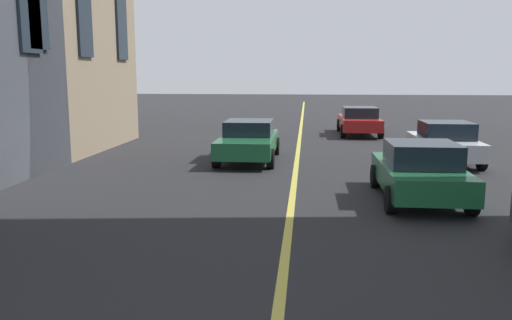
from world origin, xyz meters
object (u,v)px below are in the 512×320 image
car_green_far (249,140)px  car_green_near (420,171)px  car_red_parked_a (359,121)px  car_white_trailing (444,142)px

car_green_far → car_green_near: car_green_near is taller
car_red_parked_a → car_green_near: (-13.39, -0.11, -0.00)m
car_green_far → car_green_near: size_ratio=1.13×
car_red_parked_a → car_green_near: car_green_near is taller
car_white_trailing → car_green_far: size_ratio=0.89×
car_red_parked_a → car_green_far: size_ratio=1.00×
car_green_far → car_white_trailing: bearing=-89.2°
car_red_parked_a → car_green_near: size_ratio=1.13×
car_red_parked_a → car_green_far: bearing=150.7°
car_green_far → car_green_near: bearing=-138.9°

